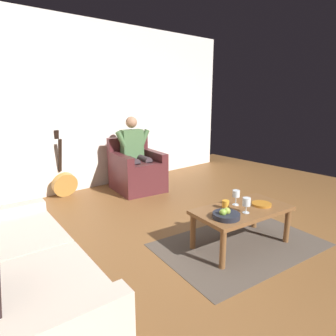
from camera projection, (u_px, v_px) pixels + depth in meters
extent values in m
plane|color=brown|center=(250.00, 255.00, 3.04)|extent=(7.61, 7.61, 0.00)
cube|color=silver|center=(95.00, 107.00, 5.07)|extent=(5.91, 0.06, 2.79)
cube|color=#4C4239|center=(240.00, 244.00, 3.24)|extent=(1.89, 1.37, 0.01)
cube|color=#4C1F22|center=(138.00, 178.00, 5.09)|extent=(0.85, 0.92, 0.41)
cube|color=#4C1F22|center=(139.00, 164.00, 4.98)|extent=(0.59, 0.77, 0.10)
cube|color=#4C1F22|center=(153.00, 158.00, 5.17)|extent=(0.24, 0.83, 0.24)
cube|color=#4C1F22|center=(120.00, 162.00, 4.85)|extent=(0.24, 0.83, 0.24)
cube|color=#4C1F22|center=(128.00, 150.00, 5.27)|extent=(0.75, 0.22, 0.46)
cube|color=#4A6E42|center=(132.00, 144.00, 5.10)|extent=(0.39, 0.23, 0.50)
sphere|color=#A87A5B|center=(131.00, 122.00, 5.01)|extent=(0.19, 0.19, 0.19)
cylinder|color=#3C2F34|center=(143.00, 159.00, 5.05)|extent=(0.19, 0.42, 0.13)
cylinder|color=#3C2F34|center=(149.00, 177.00, 4.95)|extent=(0.13, 0.13, 0.51)
cylinder|color=#4A6E42|center=(144.00, 137.00, 5.15)|extent=(0.21, 0.12, 0.29)
cylinder|color=#3C2F34|center=(132.00, 161.00, 4.94)|extent=(0.19, 0.42, 0.13)
cylinder|color=#3C2F34|center=(138.00, 179.00, 4.84)|extent=(0.13, 0.13, 0.51)
cylinder|color=#4A6E42|center=(121.00, 139.00, 4.92)|extent=(0.21, 0.12, 0.29)
cube|color=beige|center=(15.00, 300.00, 2.07)|extent=(1.01, 1.86, 0.40)
cube|color=beige|center=(12.00, 242.00, 2.35)|extent=(0.80, 0.79, 0.11)
cube|color=beige|center=(36.00, 292.00, 1.75)|extent=(0.80, 0.79, 0.11)
cube|color=brown|center=(242.00, 210.00, 3.15)|extent=(1.12, 0.69, 0.04)
cylinder|color=brown|center=(287.00, 226.00, 3.27)|extent=(0.06, 0.06, 0.38)
cylinder|color=brown|center=(223.00, 250.00, 2.76)|extent=(0.06, 0.06, 0.38)
cylinder|color=brown|center=(255.00, 213.00, 3.63)|extent=(0.06, 0.06, 0.38)
cylinder|color=brown|center=(193.00, 232.00, 3.13)|extent=(0.06, 0.06, 0.38)
cylinder|color=#BA823A|center=(65.00, 185.00, 4.75)|extent=(0.39, 0.19, 0.41)
cylinder|color=black|center=(66.00, 184.00, 4.71)|extent=(0.11, 0.03, 0.11)
cube|color=black|center=(60.00, 155.00, 4.72)|extent=(0.05, 0.15, 0.54)
cube|color=black|center=(56.00, 135.00, 4.70)|extent=(0.07, 0.06, 0.14)
cube|color=white|center=(8.00, 185.00, 4.33)|extent=(0.56, 0.06, 0.62)
cylinder|color=silver|center=(246.00, 213.00, 3.02)|extent=(0.07, 0.07, 0.01)
cylinder|color=silver|center=(246.00, 209.00, 3.01)|extent=(0.01, 0.01, 0.07)
cylinder|color=silver|center=(247.00, 202.00, 2.99)|extent=(0.08, 0.08, 0.08)
cylinder|color=#590C19|center=(246.00, 204.00, 3.00)|extent=(0.07, 0.07, 0.03)
cylinder|color=silver|center=(235.00, 205.00, 3.24)|extent=(0.07, 0.07, 0.01)
cylinder|color=silver|center=(236.00, 201.00, 3.23)|extent=(0.01, 0.01, 0.09)
cylinder|color=silver|center=(236.00, 194.00, 3.21)|extent=(0.08, 0.08, 0.07)
cylinder|color=#590C19|center=(236.00, 195.00, 3.21)|extent=(0.07, 0.07, 0.03)
cylinder|color=#20232C|center=(226.00, 216.00, 2.89)|extent=(0.27, 0.27, 0.05)
sphere|color=#7AA538|center=(223.00, 212.00, 2.85)|extent=(0.07, 0.07, 0.07)
sphere|color=olive|center=(227.00, 211.00, 2.88)|extent=(0.07, 0.07, 0.07)
cylinder|color=#B36D21|center=(262.00, 204.00, 3.23)|extent=(0.21, 0.21, 0.02)
cylinder|color=orange|center=(226.00, 205.00, 3.13)|extent=(0.07, 0.07, 0.09)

